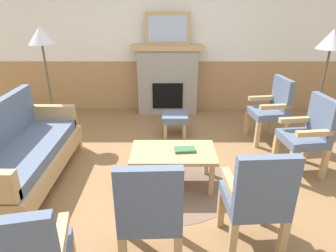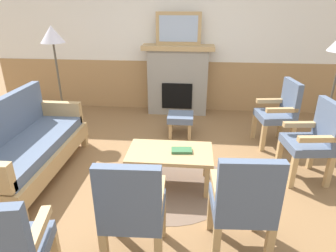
# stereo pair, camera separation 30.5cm
# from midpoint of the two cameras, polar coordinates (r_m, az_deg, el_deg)

# --- Properties ---
(ground_plane) EXTENTS (14.00, 14.00, 0.00)m
(ground_plane) POSITION_cam_midpoint_polar(r_m,az_deg,el_deg) (3.63, -2.45, -10.26)
(ground_plane) COLOR olive
(wall_back) EXTENTS (7.20, 0.14, 2.70)m
(wall_back) POSITION_cam_midpoint_polar(r_m,az_deg,el_deg) (5.66, -1.55, 16.25)
(wall_back) COLOR white
(wall_back) RESTS_ON ground_plane
(fireplace) EXTENTS (1.30, 0.44, 1.28)m
(fireplace) POSITION_cam_midpoint_polar(r_m,az_deg,el_deg) (5.54, -1.55, 9.17)
(fireplace) COLOR gray
(fireplace) RESTS_ON ground_plane
(framed_picture) EXTENTS (0.80, 0.04, 0.56)m
(framed_picture) POSITION_cam_midpoint_polar(r_m,az_deg,el_deg) (5.39, -1.66, 18.56)
(framed_picture) COLOR tan
(framed_picture) RESTS_ON fireplace
(couch) EXTENTS (0.70, 1.80, 0.98)m
(couch) POSITION_cam_midpoint_polar(r_m,az_deg,el_deg) (3.81, -28.34, -4.71)
(couch) COLOR tan
(couch) RESTS_ON ground_plane
(coffee_table) EXTENTS (0.96, 0.56, 0.44)m
(coffee_table) POSITION_cam_midpoint_polar(r_m,az_deg,el_deg) (3.33, -1.50, -5.79)
(coffee_table) COLOR tan
(coffee_table) RESTS_ON ground_plane
(round_rug) EXTENTS (1.45, 1.45, 0.01)m
(round_rug) POSITION_cam_midpoint_polar(r_m,az_deg,el_deg) (3.53, -1.44, -11.22)
(round_rug) COLOR brown
(round_rug) RESTS_ON ground_plane
(book_on_table) EXTENTS (0.24, 0.15, 0.03)m
(book_on_table) POSITION_cam_midpoint_polar(r_m,az_deg,el_deg) (3.30, 0.78, -4.74)
(book_on_table) COLOR #33663D
(book_on_table) RESTS_ON coffee_table
(footstool) EXTENTS (0.40, 0.40, 0.36)m
(footstool) POSITION_cam_midpoint_polar(r_m,az_deg,el_deg) (4.62, -0.43, 1.46)
(footstool) COLOR tan
(footstool) RESTS_ON ground_plane
(armchair_near_fireplace) EXTENTS (0.53, 0.53, 0.98)m
(armchair_near_fireplace) POSITION_cam_midpoint_polar(r_m,az_deg,el_deg) (3.87, 24.08, -1.14)
(armchair_near_fireplace) COLOR tan
(armchair_near_fireplace) RESTS_ON ground_plane
(armchair_by_window_left) EXTENTS (0.54, 0.54, 0.98)m
(armchair_by_window_left) POSITION_cam_midpoint_polar(r_m,az_deg,el_deg) (4.60, 18.10, 3.51)
(armchair_by_window_left) COLOR tan
(armchair_by_window_left) RESTS_ON ground_plane
(armchair_front_left) EXTENTS (0.50, 0.50, 0.98)m
(armchair_front_left) POSITION_cam_midpoint_polar(r_m,az_deg,el_deg) (2.33, -7.35, -15.94)
(armchair_front_left) COLOR tan
(armchair_front_left) RESTS_ON ground_plane
(armchair_front_center) EXTENTS (0.51, 0.51, 0.98)m
(armchair_front_center) POSITION_cam_midpoint_polar(r_m,az_deg,el_deg) (2.50, 13.80, -13.39)
(armchair_front_center) COLOR tan
(armchair_front_center) RESTS_ON ground_plane
(floor_lamp_by_couch) EXTENTS (0.36, 0.36, 1.68)m
(floor_lamp_by_couch) POSITION_cam_midpoint_polar(r_m,az_deg,el_deg) (4.78, -25.16, 14.55)
(floor_lamp_by_couch) COLOR #332D28
(floor_lamp_by_couch) RESTS_ON ground_plane
(floor_lamp_by_chairs) EXTENTS (0.36, 0.36, 1.68)m
(floor_lamp_by_chairs) POSITION_cam_midpoint_polar(r_m,az_deg,el_deg) (4.38, 27.66, 13.48)
(floor_lamp_by_chairs) COLOR #332D28
(floor_lamp_by_chairs) RESTS_ON ground_plane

